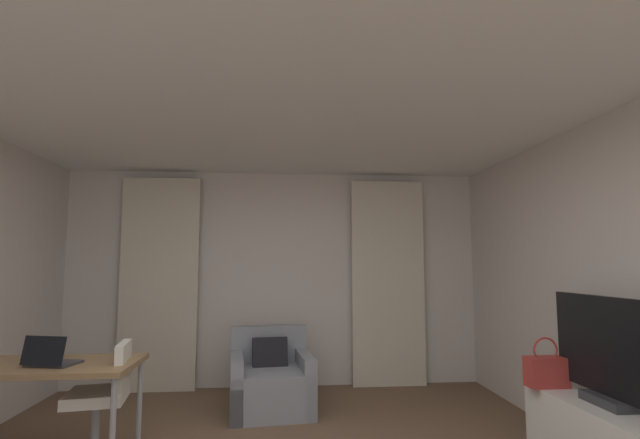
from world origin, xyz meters
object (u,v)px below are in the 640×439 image
handbag_primary (546,371)px  tv_flatscreen (608,353)px  desk (37,372)px  laptop (51,359)px  desk_chair (102,411)px  armchair (270,382)px

handbag_primary → tv_flatscreen: bearing=-71.8°
desk → tv_flatscreen: (3.92, -0.65, 0.19)m
laptop → handbag_primary: 3.64m
tv_flatscreen → desk_chair: bearing=168.9°
laptop → handbag_primary: size_ratio=1.00×
armchair → handbag_primary: size_ratio=2.42×
handbag_primary → armchair: bearing=146.9°
laptop → handbag_primary: (3.64, -0.11, -0.13)m
desk_chair → laptop: 0.53m
armchair → handbag_primary: bearing=-33.1°
desk → laptop: (0.13, -0.09, 0.11)m
armchair → desk: bearing=-144.7°
desk → laptop: size_ratio=3.79×
laptop → tv_flatscreen: size_ratio=0.37×
desk → desk_chair: 0.55m
desk → handbag_primary: (3.77, -0.19, -0.02)m
tv_flatscreen → handbag_primary: bearing=108.2°
laptop → handbag_primary: laptop is taller
desk_chair → tv_flatscreen: (3.46, -0.68, 0.49)m
desk → tv_flatscreen: bearing=-9.5°
armchair → desk: size_ratio=0.64×
armchair → desk: (-1.67, -1.18, 0.41)m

